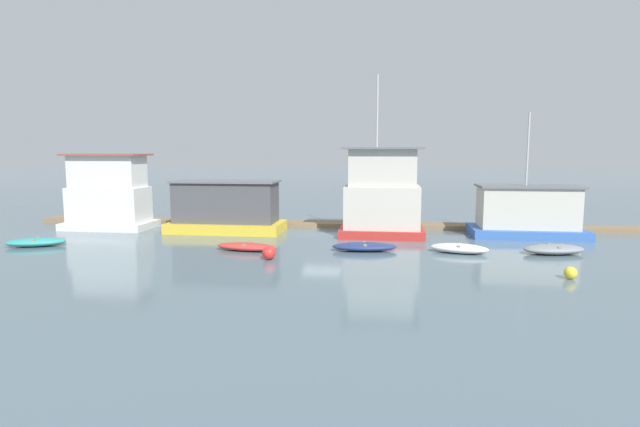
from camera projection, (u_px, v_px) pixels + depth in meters
name	position (u px, v px, depth m)	size (l,w,h in m)	color
ground_plane	(322.00, 233.00, 32.07)	(200.00, 200.00, 0.00)	slate
dock_walkway	(328.00, 224.00, 35.07)	(42.40, 1.81, 0.30)	#846B4C
houseboat_white	(109.00, 195.00, 33.85)	(5.74, 3.35, 5.07)	white
houseboat_yellow	(226.00, 208.00, 32.47)	(7.41, 3.38, 3.35)	gold
houseboat_red	(382.00, 195.00, 31.03)	(5.15, 4.07, 9.86)	red
houseboat_blue	(527.00, 213.00, 30.81)	(6.74, 3.68, 7.59)	#3866B7
dinghy_teal	(36.00, 242.00, 27.66)	(3.37, 2.32, 0.47)	teal
dinghy_red	(247.00, 247.00, 26.42)	(3.47, 1.50, 0.41)	red
dinghy_navy	(364.00, 247.00, 26.38)	(3.53, 1.66, 0.44)	navy
dinghy_white	(459.00, 248.00, 25.84)	(3.16, 1.92, 0.48)	white
dinghy_grey	(554.00, 249.00, 25.56)	(3.35, 2.04, 0.49)	gray
buoy_yellow	(570.00, 273.00, 20.54)	(0.52, 0.52, 0.52)	yellow
buoy_red	(269.00, 253.00, 24.22)	(0.66, 0.66, 0.66)	red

